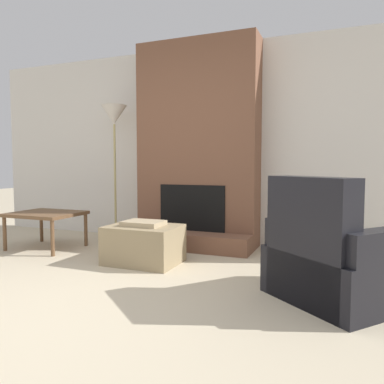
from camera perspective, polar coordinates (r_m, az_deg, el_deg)
ground_plane at (r=2.89m, az=-17.63°, el=-17.05°), size 24.00×24.00×0.00m
wall_back at (r=5.07m, az=1.81°, el=7.13°), size 6.82×0.06×2.60m
fireplace at (r=4.83m, az=0.78°, el=6.37°), size 1.57×0.72×2.60m
ottoman at (r=4.01m, az=-7.37°, el=-7.81°), size 0.74×0.56×0.45m
armchair at (r=3.08m, az=20.59°, el=-10.16°), size 1.21×1.20×0.95m
side_table at (r=4.98m, az=-21.36°, el=-3.45°), size 0.81×0.67×0.45m
floor_lamp_left at (r=5.31m, az=-11.77°, el=10.57°), size 0.35×0.35×1.85m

